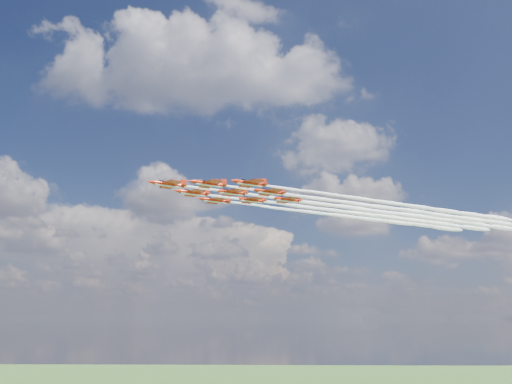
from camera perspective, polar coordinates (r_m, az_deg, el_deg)
jet_lead at (r=175.81m, az=6.34°, el=-1.23°), size 98.17×59.42×3.09m
jet_row2_port at (r=177.03m, az=10.33°, el=-1.17°), size 98.17×59.42×3.09m
jet_row2_starb at (r=186.90m, az=7.88°, el=-1.96°), size 98.17×59.42×3.09m
jet_row3_port at (r=179.09m, az=14.24°, el=-1.11°), size 98.17×59.42×3.09m
jet_row3_centre at (r=188.42m, az=11.62°, el=-1.90°), size 98.17×59.42×3.09m
jet_row3_starb at (r=198.13m, az=9.25°, el=-2.61°), size 98.17×59.42×3.09m
jet_row4_port at (r=190.73m, az=15.29°, el=-1.84°), size 98.17×59.42×3.09m
jet_row4_starb at (r=199.92m, az=12.77°, el=-2.55°), size 98.17×59.42×3.09m
jet_tail at (r=202.45m, az=16.21°, el=-2.48°), size 98.17×59.42×3.09m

